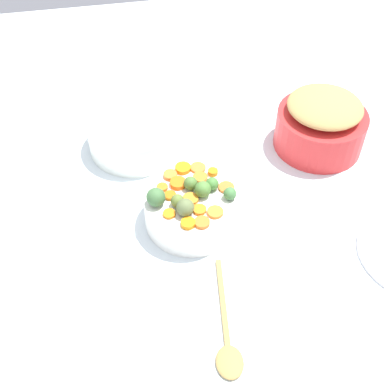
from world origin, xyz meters
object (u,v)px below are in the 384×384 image
Objects in this scene: metal_pot at (320,130)px; serving_bowl_carrots at (192,208)px; wooden_spoon at (228,343)px; casserole_dish at (135,134)px.

serving_bowl_carrots is at bearing 27.49° from metal_pot.
metal_pot is 0.87× the size of wooden_spoon.
serving_bowl_carrots and casserole_dish have the same top height.
metal_pot reaches higher than serving_bowl_carrots.
serving_bowl_carrots is 0.93× the size of metal_pot.
casserole_dish is (0.11, -0.64, 0.04)m from wooden_spoon.
casserole_dish is at bearing -10.60° from metal_pot.
metal_pot reaches higher than wooden_spoon.
casserole_dish is at bearing -71.68° from serving_bowl_carrots.
wooden_spoon is 0.65m from casserole_dish.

